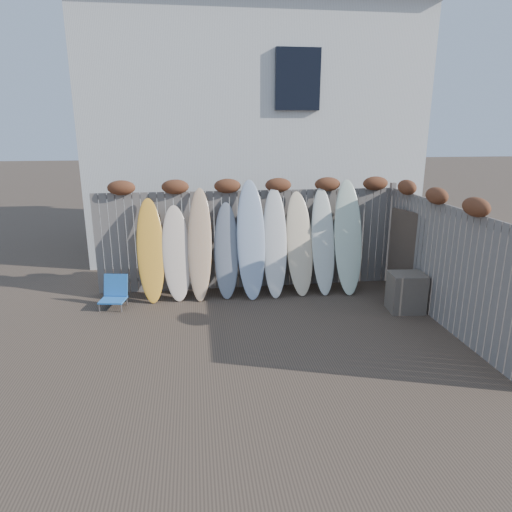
{
  "coord_description": "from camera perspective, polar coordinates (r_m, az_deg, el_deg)",
  "views": [
    {
      "loc": [
        -1.05,
        -6.49,
        3.23
      ],
      "look_at": [
        0.0,
        1.2,
        1.0
      ],
      "focal_mm": 32.0,
      "sensor_mm": 36.0,
      "label": 1
    }
  ],
  "objects": [
    {
      "name": "surfboard_6",
      "position": [
        9.0,
        5.45,
        1.56
      ],
      "size": [
        0.57,
        0.73,
        1.99
      ],
      "primitive_type": "ellipsoid",
      "rotation": [
        -0.31,
        0.0,
        0.05
      ],
      "color": "beige",
      "rests_on": "ground"
    },
    {
      "name": "house",
      "position": [
        13.08,
        -1.02,
        15.89
      ],
      "size": [
        8.5,
        5.5,
        6.33
      ],
      "color": "silver",
      "rests_on": "ground"
    },
    {
      "name": "back_fence",
      "position": [
        9.18,
        -0.64,
        3.15
      ],
      "size": [
        6.05,
        0.28,
        2.24
      ],
      "color": "slate",
      "rests_on": "ground"
    },
    {
      "name": "wooden_crate",
      "position": [
        8.62,
        18.25,
        -4.33
      ],
      "size": [
        0.64,
        0.55,
        0.7
      ],
      "primitive_type": "cube",
      "rotation": [
        0.0,
        0.0,
        -0.09
      ],
      "color": "#443C33",
      "rests_on": "ground"
    },
    {
      "name": "surfboard_3",
      "position": [
        8.81,
        -3.73,
        0.68
      ],
      "size": [
        0.52,
        0.68,
        1.81
      ],
      "primitive_type": "ellipsoid",
      "rotation": [
        -0.31,
        0.0,
        -0.08
      ],
      "color": "slate",
      "rests_on": "ground"
    },
    {
      "name": "lattice_panel",
      "position": [
        9.13,
        18.63,
        -0.0
      ],
      "size": [
        0.36,
        1.09,
        1.68
      ],
      "primitive_type": "cube",
      "rotation": [
        0.0,
        0.0,
        0.29
      ],
      "color": "#412D27",
      "rests_on": "ground"
    },
    {
      "name": "surfboard_7",
      "position": [
        9.09,
        8.38,
        1.86
      ],
      "size": [
        0.47,
        0.74,
        2.06
      ],
      "primitive_type": "ellipsoid",
      "rotation": [
        -0.31,
        0.0,
        -0.02
      ],
      "color": "silver",
      "rests_on": "ground"
    },
    {
      "name": "surfboard_4",
      "position": [
        8.77,
        -0.63,
        2.07
      ],
      "size": [
        0.57,
        0.8,
        2.23
      ],
      "primitive_type": "ellipsoid",
      "rotation": [
        -0.31,
        0.0,
        -0.03
      ],
      "color": "#9EAEC5",
      "rests_on": "ground"
    },
    {
      "name": "surfboard_8",
      "position": [
        9.19,
        11.44,
        2.33
      ],
      "size": [
        0.61,
        0.82,
        2.21
      ],
      "primitive_type": "ellipsoid",
      "rotation": [
        -0.31,
        0.0,
        -0.08
      ],
      "color": "beige",
      "rests_on": "ground"
    },
    {
      "name": "surfboard_0",
      "position": [
        8.81,
        -13.04,
        0.67
      ],
      "size": [
        0.55,
        0.72,
        1.92
      ],
      "primitive_type": "ellipsoid",
      "rotation": [
        -0.31,
        0.0,
        0.08
      ],
      "color": "#F4A32C",
      "rests_on": "ground"
    },
    {
      "name": "right_fence",
      "position": [
        8.14,
        22.36,
        -0.06
      ],
      "size": [
        0.28,
        4.4,
        2.24
      ],
      "color": "slate",
      "rests_on": "ground"
    },
    {
      "name": "ground",
      "position": [
        7.33,
        1.29,
        -10.13
      ],
      "size": [
        80.0,
        80.0,
        0.0
      ],
      "primitive_type": "plane",
      "color": "#493A2D"
    },
    {
      "name": "surfboard_1",
      "position": [
        8.81,
        -9.92,
        0.35
      ],
      "size": [
        0.59,
        0.68,
        1.77
      ],
      "primitive_type": "ellipsoid",
      "rotation": [
        -0.31,
        0.0,
        0.09
      ],
      "color": "beige",
      "rests_on": "ground"
    },
    {
      "name": "beach_chair",
      "position": [
        8.8,
        -17.28,
        -4.38
      ],
      "size": [
        0.51,
        0.53,
        0.58
      ],
      "color": "blue",
      "rests_on": "ground"
    },
    {
      "name": "surfboard_2",
      "position": [
        8.75,
        -7.04,
        1.44
      ],
      "size": [
        0.52,
        0.78,
        2.09
      ],
      "primitive_type": "ellipsoid",
      "rotation": [
        -0.31,
        0.0,
        -0.1
      ],
      "color": "#F6BE7A",
      "rests_on": "ground"
    },
    {
      "name": "surfboard_5",
      "position": [
        8.85,
        2.36,
        1.69
      ],
      "size": [
        0.52,
        0.77,
        2.08
      ],
      "primitive_type": "ellipsoid",
      "rotation": [
        -0.31,
        0.0,
        -0.08
      ],
      "color": "silver",
      "rests_on": "ground"
    }
  ]
}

